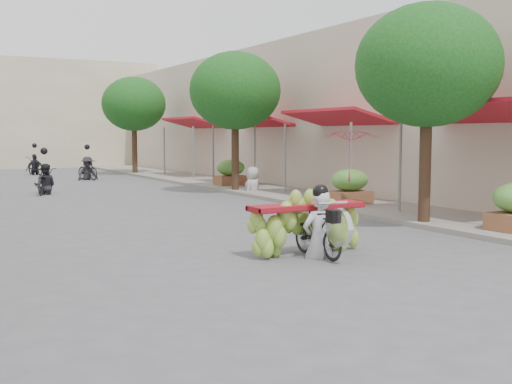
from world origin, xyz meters
name	(u,v)px	position (x,y,z in m)	size (l,w,h in m)	color
ground	(338,287)	(0.00, 0.00, 0.00)	(120.00, 120.00, 0.00)	#5A5A5F
sidewalk_right	(260,187)	(7.00, 15.00, 0.06)	(4.00, 60.00, 0.12)	gray
shophouse_row_right	(375,115)	(11.99, 14.00, 3.00)	(9.77, 40.00, 6.00)	beige
street_tree_near	(427,66)	(5.40, 4.00, 3.78)	(3.40, 3.40, 5.25)	#3A2719
street_tree_mid	(235,91)	(5.40, 14.00, 3.78)	(3.40, 3.40, 5.25)	#3A2719
street_tree_far	(134,104)	(5.40, 26.00, 3.78)	(3.40, 3.40, 5.25)	#3A2719
produce_crate_mid	(350,184)	(6.20, 8.00, 0.71)	(1.20, 0.88, 1.16)	brown
produce_crate_far	(231,170)	(6.20, 16.00, 0.71)	(1.20, 0.88, 1.16)	brown
banana_motorbike	(313,215)	(1.00, 2.15, 0.75)	(2.24, 1.74, 2.23)	black
market_umbrella	(351,128)	(5.78, 7.39, 2.37)	(2.22, 2.22, 1.55)	red
pedestrian	(253,167)	(5.91, 13.55, 0.99)	(0.99, 0.85, 1.73)	beige
bg_motorbike_a	(45,174)	(-0.99, 16.76, 0.74)	(1.27, 1.77, 1.95)	black
bg_motorbike_b	(87,162)	(2.19, 23.30, 0.85)	(1.17, 1.74, 1.95)	black
bg_motorbike_c	(35,160)	(0.67, 28.54, 0.78)	(1.06, 1.82, 1.95)	black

